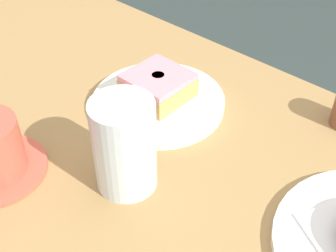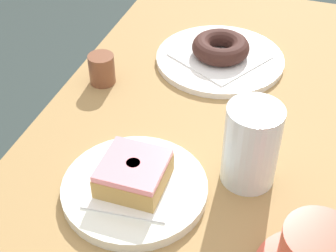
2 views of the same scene
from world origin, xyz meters
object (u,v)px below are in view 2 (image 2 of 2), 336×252
Objects in this scene: plate_chocolate_ring at (220,59)px; donut_chocolate_ring at (221,47)px; water_glass at (252,144)px; sugar_jar at (102,69)px; plate_glazed_square at (135,188)px; donut_glazed_square at (134,173)px.

donut_chocolate_ring is at bearing 0.00° from plate_chocolate_ring.
water_glass is 2.26× the size of sugar_jar.
plate_glazed_square is 0.84× the size of plate_chocolate_ring.
donut_chocolate_ring is (0.35, -0.03, -0.01)m from donut_glazed_square.
donut_chocolate_ring is 0.30m from water_glass.
plate_glazed_square is at bearing 175.24° from plate_chocolate_ring.
water_glass reaches higher than donut_glazed_square.
sugar_jar reaches higher than plate_chocolate_ring.
donut_glazed_square is 0.36× the size of plate_chocolate_ring.
sugar_jar is at bearing 62.89° from water_glass.
donut_chocolate_ring is at bearing -54.15° from sugar_jar.
donut_chocolate_ring reaches higher than plate_glazed_square.
sugar_jar is at bearing 125.85° from plate_chocolate_ring.
donut_glazed_square is 0.80× the size of donut_chocolate_ring.
plate_glazed_square is at bearing -45.00° from donut_glazed_square.
donut_glazed_square is at bearing 175.24° from plate_chocolate_ring.
plate_chocolate_ring is at bearing 0.00° from donut_chocolate_ring.
water_glass is (0.08, -0.14, 0.05)m from plate_glazed_square.
donut_glazed_square is 0.27m from sugar_jar.
plate_glazed_square is 2.34× the size of donut_glazed_square.
water_glass is at bearing -158.58° from donut_chocolate_ring.
plate_chocolate_ring is 0.03m from donut_chocolate_ring.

